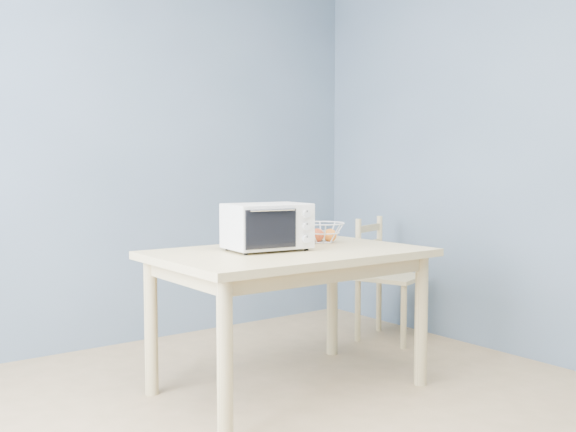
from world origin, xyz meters
TOP-DOWN VIEW (x-y plane):
  - room at (0.00, 0.00)m, footprint 4.01×4.51m
  - dining_table at (0.47, 0.84)m, footprint 1.40×0.90m
  - toaster_oven at (0.35, 0.89)m, footprint 0.45×0.34m
  - fruit_basket at (0.83, 1.00)m, footprint 0.31×0.31m
  - dining_chair at (1.64, 1.28)m, footprint 0.50×0.50m

SIDE VIEW (x-z plane):
  - dining_chair at x=1.64m, z-range -0.01..0.84m
  - dining_table at x=0.47m, z-range 0.27..1.02m
  - fruit_basket at x=0.83m, z-range 0.75..0.87m
  - toaster_oven at x=0.35m, z-range 0.76..1.00m
  - room at x=0.00m, z-range -0.01..2.61m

